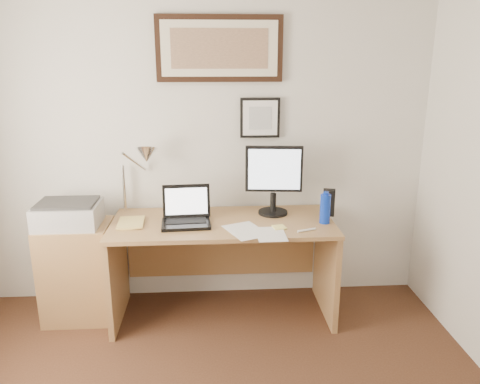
{
  "coord_description": "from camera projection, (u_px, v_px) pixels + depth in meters",
  "views": [
    {
      "loc": [
        0.07,
        -1.55,
        1.89
      ],
      "look_at": [
        0.26,
        1.43,
        1.03
      ],
      "focal_mm": 35.0,
      "sensor_mm": 36.0,
      "label": 1
    }
  ],
  "objects": [
    {
      "name": "wall_back",
      "position": [
        201.0,
        144.0,
        3.58
      ],
      "size": [
        3.5,
        0.02,
        2.5
      ],
      "primitive_type": "cube",
      "color": "silver",
      "rests_on": "ground"
    },
    {
      "name": "side_cabinet",
      "position": [
        79.0,
        271.0,
        3.46
      ],
      "size": [
        0.5,
        0.4,
        0.73
      ],
      "primitive_type": "cube",
      "color": "olive",
      "rests_on": "floor"
    },
    {
      "name": "water_bottle",
      "position": [
        325.0,
        209.0,
        3.32
      ],
      "size": [
        0.07,
        0.07,
        0.21
      ],
      "primitive_type": "cylinder",
      "color": "#0E30B8",
      "rests_on": "desk"
    },
    {
      "name": "bottle_cap",
      "position": [
        326.0,
        193.0,
        3.28
      ],
      "size": [
        0.04,
        0.04,
        0.02
      ],
      "primitive_type": "cylinder",
      "color": "#0E30B8",
      "rests_on": "water_bottle"
    },
    {
      "name": "speaker",
      "position": [
        329.0,
        202.0,
        3.49
      ],
      "size": [
        0.1,
        0.1,
        0.2
      ],
      "primitive_type": "cube",
      "rotation": [
        0.0,
        0.0,
        -0.25
      ],
      "color": "black",
      "rests_on": "desk"
    },
    {
      "name": "paper_sheet_a",
      "position": [
        246.0,
        231.0,
        3.19
      ],
      "size": [
        0.33,
        0.38,
        0.0
      ],
      "primitive_type": "cube",
      "rotation": [
        0.0,
        0.0,
        0.4
      ],
      "color": "white",
      "rests_on": "desk"
    },
    {
      "name": "paper_sheet_b",
      "position": [
        271.0,
        234.0,
        3.12
      ],
      "size": [
        0.2,
        0.28,
        0.0
      ],
      "primitive_type": "cube",
      "rotation": [
        0.0,
        0.0,
        0.02
      ],
      "color": "white",
      "rests_on": "desk"
    },
    {
      "name": "sticky_pad",
      "position": [
        279.0,
        227.0,
        3.24
      ],
      "size": [
        0.1,
        0.1,
        0.01
      ],
      "primitive_type": "cube",
      "rotation": [
        0.0,
        0.0,
        0.2
      ],
      "color": "#FFF078",
      "rests_on": "desk"
    },
    {
      "name": "marker_pen",
      "position": [
        307.0,
        230.0,
        3.18
      ],
      "size": [
        0.14,
        0.06,
        0.02
      ],
      "primitive_type": "cylinder",
      "rotation": [
        0.0,
        1.57,
        0.35
      ],
      "color": "white",
      "rests_on": "desk"
    },
    {
      "name": "book",
      "position": [
        118.0,
        223.0,
        3.31
      ],
      "size": [
        0.2,
        0.26,
        0.02
      ],
      "primitive_type": "imported",
      "rotation": [
        0.0,
        0.0,
        0.06
      ],
      "color": "#DBBF67",
      "rests_on": "desk"
    },
    {
      "name": "desk",
      "position": [
        223.0,
        247.0,
        3.52
      ],
      "size": [
        1.6,
        0.7,
        0.75
      ],
      "color": "olive",
      "rests_on": "floor"
    },
    {
      "name": "laptop",
      "position": [
        186.0,
        215.0,
        3.32
      ],
      "size": [
        0.36,
        0.31,
        0.26
      ],
      "color": "black",
      "rests_on": "desk"
    },
    {
      "name": "lcd_monitor",
      "position": [
        274.0,
        177.0,
        3.45
      ],
      "size": [
        0.42,
        0.22,
        0.52
      ],
      "color": "black",
      "rests_on": "desk"
    },
    {
      "name": "printer",
      "position": [
        68.0,
        214.0,
        3.33
      ],
      "size": [
        0.44,
        0.34,
        0.18
      ],
      "color": "#ABABAE",
      "rests_on": "side_cabinet"
    },
    {
      "name": "desk_lamp",
      "position": [
        144.0,
        158.0,
        3.39
      ],
      "size": [
        0.29,
        0.27,
        0.53
      ],
      "color": "silver",
      "rests_on": "desk"
    },
    {
      "name": "picture_large",
      "position": [
        219.0,
        49.0,
        3.37
      ],
      "size": [
        0.92,
        0.04,
        0.47
      ],
      "color": "black",
      "rests_on": "wall_back"
    },
    {
      "name": "picture_small",
      "position": [
        260.0,
        118.0,
        3.53
      ],
      "size": [
        0.3,
        0.03,
        0.3
      ],
      "color": "black",
      "rests_on": "wall_back"
    }
  ]
}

